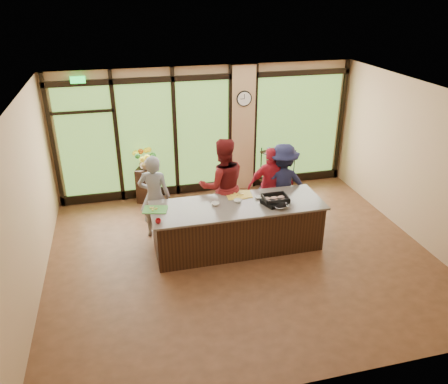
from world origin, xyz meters
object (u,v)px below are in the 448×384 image
island_base (237,227)px  flower_stand (147,185)px  cook_left (155,197)px  bar_cart (278,163)px  roasting_pan (275,201)px  cook_right (282,184)px

island_base → flower_stand: 2.87m
cook_left → flower_stand: (-0.04, 1.62, -0.45)m
cook_left → bar_cart: 3.55m
roasting_pan → flower_stand: roasting_pan is taller
flower_stand → bar_cart: (3.20, 0.00, 0.23)m
island_base → cook_left: 1.72m
cook_right → roasting_pan: bearing=72.8°
cook_right → flower_stand: cook_right is taller
island_base → cook_left: bearing=150.2°
island_base → roasting_pan: size_ratio=6.88×
cook_right → bar_cart: bearing=-96.1°
flower_stand → bar_cart: bar_cart is taller
cook_right → bar_cart: (0.52, 1.66, -0.23)m
cook_left → cook_right: cook_right is taller
cook_left → flower_stand: size_ratio=2.12×
cook_left → flower_stand: 1.68m
cook_right → flower_stand: size_ratio=2.14×
island_base → flower_stand: bearing=121.4°
island_base → flower_stand: size_ratio=3.84×
roasting_pan → cook_left: bearing=134.9°
cook_right → roasting_pan: cook_right is taller
island_base → cook_left: cook_left is taller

